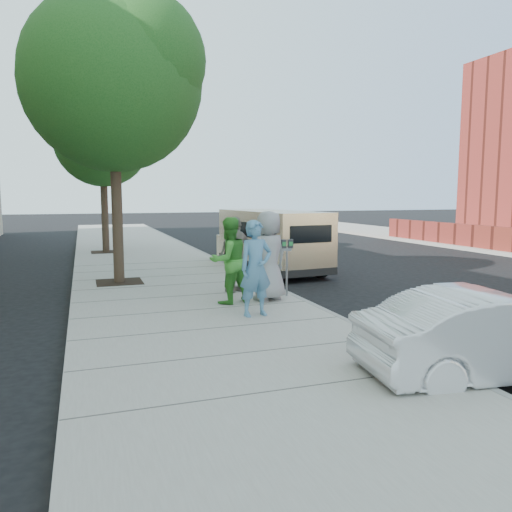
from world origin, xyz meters
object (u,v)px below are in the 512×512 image
Objects in this scene: person_green_shirt at (229,260)px; person_gray_shirt at (269,256)px; parking_meter at (287,255)px; tree_near at (114,75)px; tree_far at (103,135)px; sedan at (496,335)px; person_officer at (256,268)px; person_striped_polo at (236,254)px; van at (271,239)px.

person_gray_shirt is at bearing 163.42° from person_green_shirt.
person_green_shirt is at bearing -162.16° from parking_meter.
tree_near is 7.63m from tree_far.
person_officer is (-2.06, 3.89, 0.46)m from sedan.
person_gray_shirt is (-0.57, -0.30, 0.04)m from parking_meter.
person_green_shirt is 1.02× the size of person_striped_polo.
van reaches higher than person_striped_polo.
tree_far is at bearing 92.49° from person_officer.
tree_far is 3.48× the size of person_green_shirt.
person_gray_shirt is (2.94, -11.10, -3.74)m from tree_far.
van is at bearing 79.76° from parking_meter.
person_gray_shirt is at bearing 81.38° from person_striped_polo.
person_striped_polo is at bearing -42.51° from tree_near.
van is (1.36, 4.63, -0.06)m from parking_meter.
sedan is at bearing 96.49° from person_green_shirt.
tree_near is 5.66m from person_striped_polo.
sedan is 5.63m from person_green_shirt.
sedan is (4.25, -16.26, -4.27)m from tree_far.
tree_near is 6.78m from van.
tree_far is at bearing 114.08° from parking_meter.
person_green_shirt reaches higher than sedan.
person_gray_shirt reaches higher than person_striped_polo.
tree_near is at bearing 143.71° from parking_meter.
tree_far is 3.56× the size of person_striped_polo.
tree_near reaches higher than person_officer.
person_officer is 1.02× the size of person_striped_polo.
person_officer is 2.46m from person_striped_polo.
van is 1.47× the size of sedan.
person_striped_polo is (0.53, 1.17, -0.02)m from person_green_shirt.
sedan is 4.42m from person_officer.
tree_far is 11.91m from person_green_shirt.
van is 6.75m from person_officer.
tree_near is 6.03m from person_green_shirt.
person_green_shirt is (-1.49, -0.31, -0.03)m from parking_meter.
van is 4.42m from person_striped_polo.
tree_near is 6.89m from person_officer.
sedan is at bearing -69.72° from person_officer.
sedan is 2.01× the size of person_officer.
tree_far is 1.74× the size of sedan.
person_striped_polo is (-0.96, 0.87, -0.05)m from parking_meter.
van reaches higher than parking_meter.
tree_far reaches higher than person_green_shirt.
tree_near reaches higher than tree_far.
parking_meter is 0.71× the size of person_green_shirt.
person_gray_shirt is (2.94, -3.50, -4.40)m from tree_near.
sedan is at bearing -75.33° from tree_far.
parking_meter is 5.53m from sedan.
person_striped_polo is (2.54, -2.33, -4.48)m from tree_near.
person_gray_shirt reaches higher than parking_meter.
tree_near is at bearing -169.49° from van.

